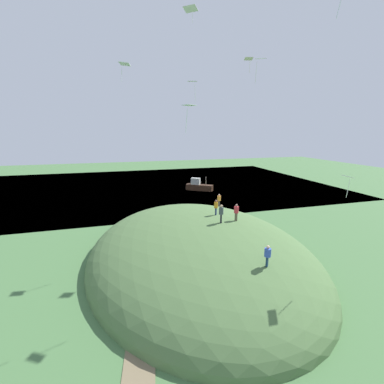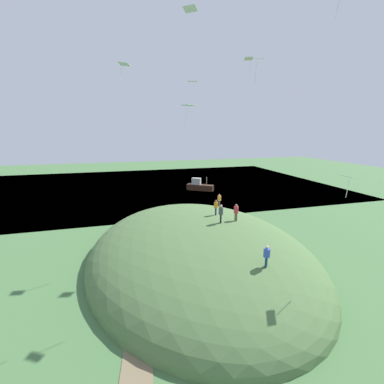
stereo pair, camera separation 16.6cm
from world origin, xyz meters
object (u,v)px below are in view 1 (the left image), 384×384
object	(u,v)px
kite_3	(348,178)
kite_5	(191,9)
person_near_shore	(268,254)
kite_4	(193,83)
kite_6	(189,107)
kite_9	(249,59)
person_walking_path	(219,199)
boat_on_lake	(199,186)
person_watching_kites	(236,210)
person_on_hilltop	(216,206)
kite_1	(260,60)
person_with_child	(221,212)
kite_7	(125,64)

from	to	relation	value
kite_3	kite_5	world-z (taller)	kite_5
person_near_shore	kite_4	size ratio (longest dim) A/B	0.77
kite_5	kite_6	bearing A→B (deg)	-16.86
kite_5	kite_9	distance (m)	7.81
person_walking_path	boat_on_lake	bearing A→B (deg)	-12.36
kite_4	person_watching_kites	bearing A→B (deg)	38.04
boat_on_lake	person_on_hilltop	xyz separation A→B (m)	(27.04, -6.62, 3.73)
kite_9	kite_1	bearing A→B (deg)	-19.54
boat_on_lake	person_watching_kites	xyz separation A→B (m)	(28.96, -5.22, 3.64)
person_with_child	kite_7	distance (m)	14.66
kite_3	kite_1	bearing A→B (deg)	-153.62
person_with_child	kite_9	world-z (taller)	kite_9
person_with_child	person_watching_kites	xyz separation A→B (m)	(-0.59, 1.85, -0.23)
kite_6	person_with_child	bearing A→B (deg)	131.63
person_watching_kites	kite_7	distance (m)	16.06
person_with_child	person_walking_path	distance (m)	10.19
person_with_child	person_near_shore	size ratio (longest dim) A/B	1.14
person_near_shore	kite_1	world-z (taller)	kite_1
person_on_hilltop	kite_1	xyz separation A→B (m)	(4.43, 1.74, 13.05)
kite_4	kite_1	bearing A→B (deg)	28.37
kite_3	kite_5	distance (m)	18.57
kite_6	person_on_hilltop	bearing A→B (deg)	143.41
kite_9	kite_3	bearing A→B (deg)	4.58
kite_4	kite_6	xyz separation A→B (m)	(8.49, -2.72, -3.06)
boat_on_lake	person_watching_kites	bearing A→B (deg)	115.08
kite_3	kite_6	xyz separation A→B (m)	(-4.81, -9.61, 4.72)
person_watching_kites	person_walking_path	bearing A→B (deg)	-87.55
boat_on_lake	kite_7	distance (m)	38.72
person_on_hilltop	kite_3	world-z (taller)	kite_3
person_near_shore	person_walking_path	size ratio (longest dim) A/B	0.92
person_on_hilltop	kite_7	size ratio (longest dim) A/B	1.38
person_near_shore	kite_4	world-z (taller)	kite_4
person_near_shore	kite_9	xyz separation A→B (m)	(-11.77, 3.93, 15.48)
kite_4	kite_6	bearing A→B (deg)	-17.77
kite_4	kite_9	xyz separation A→B (m)	(0.43, 5.86, 2.43)
person_on_hilltop	kite_9	distance (m)	15.36
person_on_hilltop	kite_5	world-z (taller)	kite_5
kite_6	kite_9	bearing A→B (deg)	133.23
kite_1	person_watching_kites	bearing A→B (deg)	-172.37
kite_3	kite_4	size ratio (longest dim) A/B	0.77
kite_5	kite_7	size ratio (longest dim) A/B	1.15
boat_on_lake	person_watching_kites	size ratio (longest dim) A/B	3.16
person_near_shore	kite_1	xyz separation A→B (m)	(-5.48, 1.70, 13.81)
kite_3	kite_7	bearing A→B (deg)	-114.19
kite_3	kite_9	distance (m)	16.46
person_watching_kites	kite_4	size ratio (longest dim) A/B	0.83
boat_on_lake	kite_1	distance (m)	36.00
kite_6	kite_4	bearing A→B (deg)	162.23
kite_3	kite_5	bearing A→B (deg)	-143.16
person_on_hilltop	kite_5	xyz separation A→B (m)	(0.49, -2.88, 17.63)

